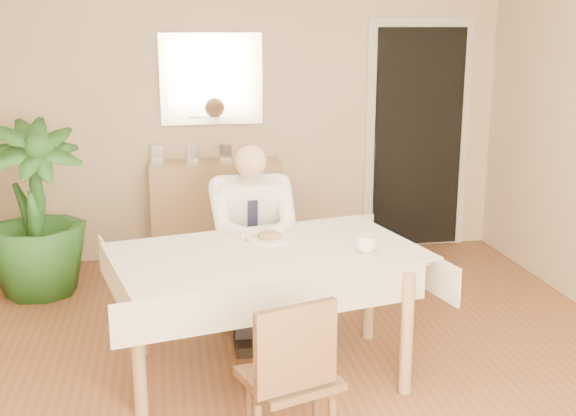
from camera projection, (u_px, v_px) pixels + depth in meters
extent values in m
plane|color=brown|center=(298.00, 384.00, 4.12)|extent=(5.00, 5.00, 0.00)
cube|color=beige|center=(245.00, 108.00, 6.19)|extent=(4.50, 0.02, 2.60)
cube|color=beige|center=(536.00, 386.00, 1.41)|extent=(4.50, 0.02, 2.60)
cube|color=silver|center=(537.00, 311.00, 1.40)|extent=(1.34, 0.02, 1.44)
cube|color=white|center=(532.00, 307.00, 1.41)|extent=(1.18, 0.02, 1.28)
cube|color=silver|center=(417.00, 138.00, 6.50)|extent=(0.96, 0.03, 2.10)
cube|color=black|center=(418.00, 139.00, 6.47)|extent=(0.80, 0.05, 1.95)
cube|color=silver|center=(211.00, 79.00, 6.06)|extent=(0.86, 0.03, 0.76)
cube|color=white|center=(211.00, 79.00, 6.04)|extent=(0.74, 0.02, 0.64)
cube|color=olive|center=(266.00, 256.00, 4.09)|extent=(1.76, 1.23, 0.04)
cube|color=beige|center=(266.00, 251.00, 4.08)|extent=(1.88, 1.35, 0.01)
cube|color=beige|center=(281.00, 301.00, 3.63)|extent=(1.66, 0.39, 0.22)
cube|color=beige|center=(255.00, 244.00, 4.58)|extent=(1.66, 0.39, 0.22)
cube|color=beige|center=(114.00, 278.00, 3.97)|extent=(0.23, 0.98, 0.22)
cube|color=beige|center=(409.00, 261.00, 4.25)|extent=(0.23, 0.98, 0.22)
cylinder|color=olive|center=(139.00, 354.00, 3.71)|extent=(0.07, 0.07, 0.70)
cylinder|color=olive|center=(407.00, 334.00, 3.94)|extent=(0.07, 0.07, 0.70)
cylinder|color=olive|center=(142.00, 301.00, 4.41)|extent=(0.07, 0.07, 0.70)
cylinder|color=olive|center=(369.00, 287.00, 4.65)|extent=(0.07, 0.07, 0.70)
cube|color=#452E1B|center=(250.00, 259.00, 4.92)|extent=(0.44, 0.44, 0.04)
cube|color=#452E1B|center=(246.00, 215.00, 5.04)|extent=(0.43, 0.05, 0.43)
cylinder|color=#452E1B|center=(226.00, 302.00, 4.77)|extent=(0.04, 0.04, 0.42)
cylinder|color=#452E1B|center=(281.00, 299.00, 4.83)|extent=(0.04, 0.04, 0.42)
cylinder|color=#452E1B|center=(221.00, 283.00, 5.12)|extent=(0.04, 0.04, 0.42)
cylinder|color=#452E1B|center=(273.00, 280.00, 5.18)|extent=(0.04, 0.04, 0.42)
cube|color=#452E1B|center=(289.00, 378.00, 3.34)|extent=(0.50, 0.50, 0.04)
cube|color=#452E1B|center=(296.00, 348.00, 3.11)|extent=(0.38, 0.16, 0.39)
cylinder|color=#452E1B|center=(249.00, 404.00, 3.52)|extent=(0.04, 0.04, 0.38)
cylinder|color=#452E1B|center=(316.00, 398.00, 3.58)|extent=(0.04, 0.04, 0.38)
cube|color=white|center=(250.00, 217.00, 4.81)|extent=(0.42, 0.31, 0.55)
cube|color=black|center=(253.00, 226.00, 4.69)|extent=(0.07, 0.08, 0.36)
cylinder|color=tan|center=(250.00, 176.00, 4.69)|extent=(0.09, 0.09, 0.08)
sphere|color=tan|center=(251.00, 161.00, 4.64)|extent=(0.21, 0.21, 0.21)
cube|color=black|center=(239.00, 260.00, 4.66)|extent=(0.13, 0.42, 0.13)
cube|color=black|center=(270.00, 259.00, 4.69)|extent=(0.13, 0.42, 0.13)
cube|color=black|center=(243.00, 313.00, 4.55)|extent=(0.11, 0.12, 0.45)
cube|color=black|center=(274.00, 311.00, 4.59)|extent=(0.11, 0.12, 0.45)
cube|color=black|center=(244.00, 345.00, 4.54)|extent=(0.11, 0.26, 0.07)
cube|color=black|center=(276.00, 342.00, 4.58)|extent=(0.11, 0.26, 0.07)
cylinder|color=white|center=(269.00, 239.00, 4.27)|extent=(0.26, 0.26, 0.02)
ellipsoid|color=brown|center=(269.00, 235.00, 4.26)|extent=(0.14, 0.14, 0.06)
cylinder|color=silver|center=(278.00, 239.00, 4.22)|extent=(0.01, 0.13, 0.01)
cylinder|color=silver|center=(264.00, 239.00, 4.20)|extent=(0.01, 0.13, 0.01)
imported|color=white|center=(366.00, 244.00, 4.03)|extent=(0.14, 0.14, 0.10)
cube|color=olive|center=(216.00, 212.00, 6.18)|extent=(1.10, 0.38, 0.88)
cube|color=silver|center=(157.00, 154.00, 6.04)|extent=(0.10, 0.02, 0.14)
cube|color=silver|center=(193.00, 153.00, 6.05)|extent=(0.10, 0.02, 0.14)
cube|color=silver|center=(226.00, 152.00, 6.10)|extent=(0.10, 0.02, 0.14)
imported|color=#1E4D1A|center=(35.00, 210.00, 5.37)|extent=(0.96, 0.96, 1.32)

